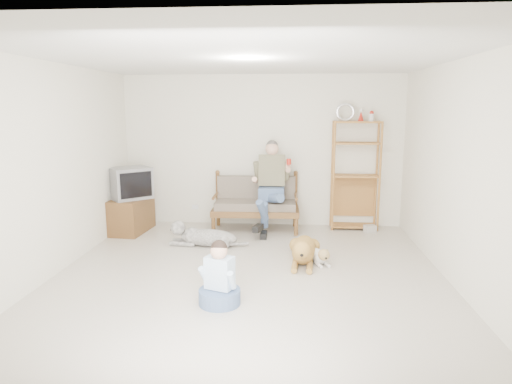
# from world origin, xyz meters

# --- Properties ---
(floor) EXTENTS (5.50, 5.50, 0.00)m
(floor) POSITION_xyz_m (0.00, 0.00, 0.00)
(floor) COLOR beige
(floor) RESTS_ON ground
(ceiling) EXTENTS (5.50, 5.50, 0.00)m
(ceiling) POSITION_xyz_m (0.00, 0.00, 2.70)
(ceiling) COLOR silver
(ceiling) RESTS_ON ground
(wall_back) EXTENTS (5.00, 0.00, 5.00)m
(wall_back) POSITION_xyz_m (0.00, 2.75, 1.35)
(wall_back) COLOR beige
(wall_back) RESTS_ON ground
(wall_front) EXTENTS (5.00, 0.00, 5.00)m
(wall_front) POSITION_xyz_m (0.00, -2.75, 1.35)
(wall_front) COLOR beige
(wall_front) RESTS_ON ground
(wall_left) EXTENTS (0.00, 5.50, 5.50)m
(wall_left) POSITION_xyz_m (-2.50, 0.00, 1.35)
(wall_left) COLOR beige
(wall_left) RESTS_ON ground
(wall_right) EXTENTS (0.00, 5.50, 5.50)m
(wall_right) POSITION_xyz_m (2.50, 0.00, 1.35)
(wall_right) COLOR beige
(wall_right) RESTS_ON ground
(loveseat) EXTENTS (1.52, 0.73, 0.95)m
(loveseat) POSITION_xyz_m (-0.08, 2.35, 0.49)
(loveseat) COLOR brown
(loveseat) RESTS_ON ground
(man) EXTENTS (0.60, 0.86, 1.38)m
(man) POSITION_xyz_m (0.17, 2.12, 0.72)
(man) COLOR slate
(man) RESTS_ON loveseat
(etagere) EXTENTS (0.84, 0.37, 2.21)m
(etagere) POSITION_xyz_m (1.65, 2.55, 0.97)
(etagere) COLOR #A26E32
(etagere) RESTS_ON ground
(book_stack) EXTENTS (0.23, 0.20, 0.12)m
(book_stack) POSITION_xyz_m (1.90, 2.32, 0.06)
(book_stack) COLOR beige
(book_stack) RESTS_ON ground
(tv_stand) EXTENTS (0.59, 0.94, 0.60)m
(tv_stand) POSITION_xyz_m (-2.23, 2.04, 0.30)
(tv_stand) COLOR brown
(tv_stand) RESTS_ON ground
(crt_tv) EXTENTS (0.82, 0.81, 0.53)m
(crt_tv) POSITION_xyz_m (-2.20, 1.99, 0.87)
(crt_tv) COLOR slate
(crt_tv) RESTS_ON tv_stand
(wall_outlet) EXTENTS (0.12, 0.02, 0.08)m
(wall_outlet) POSITION_xyz_m (-1.25, 2.73, 0.30)
(wall_outlet) COLOR silver
(wall_outlet) RESTS_ON ground
(golden_retriever) EXTENTS (0.40, 1.37, 0.41)m
(golden_retriever) POSITION_xyz_m (0.71, 0.71, 0.17)
(golden_retriever) COLOR #B17F3D
(golden_retriever) RESTS_ON ground
(shaggy_dog) EXTENTS (1.31, 0.38, 0.39)m
(shaggy_dog) POSITION_xyz_m (-0.85, 1.32, 0.16)
(shaggy_dog) COLOR silver
(shaggy_dog) RESTS_ON ground
(terrier) EXTENTS (0.32, 0.65, 0.25)m
(terrier) POSITION_xyz_m (0.93, 0.65, 0.11)
(terrier) COLOR white
(terrier) RESTS_ON ground
(child) EXTENTS (0.46, 0.46, 0.73)m
(child) POSITION_xyz_m (-0.24, -0.77, 0.26)
(child) COLOR slate
(child) RESTS_ON ground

